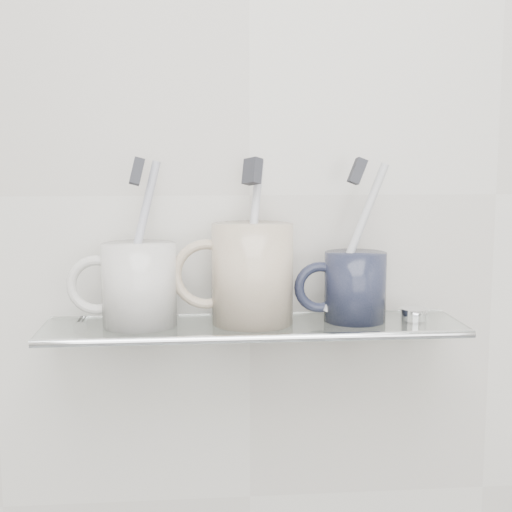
{
  "coord_description": "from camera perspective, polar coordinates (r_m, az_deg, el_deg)",
  "views": [
    {
      "loc": [
        -0.07,
        0.21,
        1.3
      ],
      "look_at": [
        0.0,
        1.04,
        1.18
      ],
      "focal_mm": 50.0,
      "sensor_mm": 36.0,
      "label": 1
    }
  ],
  "objects": [
    {
      "name": "bracket_right",
      "position": [
        0.94,
        12.43,
        -5.28
      ],
      "size": [
        0.02,
        0.03,
        0.02
      ],
      "primitive_type": "cylinder",
      "rotation": [
        1.57,
        0.0,
        0.0
      ],
      "color": "silver",
      "rests_on": "wall_back"
    },
    {
      "name": "mug_left",
      "position": [
        0.85,
        -9.31,
        -2.26
      ],
      "size": [
        0.1,
        0.1,
        0.1
      ],
      "primitive_type": "cylinder",
      "rotation": [
        0.0,
        0.0,
        0.14
      ],
      "color": "silver",
      "rests_on": "shelf_glass"
    },
    {
      "name": "mug_right",
      "position": [
        0.87,
        7.93,
        -2.45
      ],
      "size": [
        0.09,
        0.09,
        0.08
      ],
      "primitive_type": "cylinder",
      "rotation": [
        0.0,
        0.0,
        0.33
      ],
      "color": "black",
      "rests_on": "shelf_glass"
    },
    {
      "name": "bristles_left",
      "position": [
        0.84,
        -9.51,
        6.69
      ],
      "size": [
        0.02,
        0.03,
        0.03
      ],
      "primitive_type": "cube",
      "rotation": [
        -0.14,
        0.25,
        0.08
      ],
      "color": "#2C2E34",
      "rests_on": "toothbrush_left"
    },
    {
      "name": "shelf_glass",
      "position": [
        0.86,
        -0.17,
        -5.69
      ],
      "size": [
        0.5,
        0.12,
        0.01
      ],
      "primitive_type": "cube",
      "color": "silver",
      "rests_on": "wall_back"
    },
    {
      "name": "chrome_cap",
      "position": [
        0.9,
        12.53,
        -4.54
      ],
      "size": [
        0.03,
        0.03,
        0.01
      ],
      "primitive_type": "cylinder",
      "color": "silver",
      "rests_on": "shelf_glass"
    },
    {
      "name": "mug_center",
      "position": [
        0.85,
        -0.29,
        -1.42
      ],
      "size": [
        0.11,
        0.11,
        0.12
      ],
      "primitive_type": "cylinder",
      "rotation": [
        0.0,
        0.0,
        -0.14
      ],
      "color": "beige",
      "rests_on": "shelf_glass"
    },
    {
      "name": "toothbrush_right",
      "position": [
        0.86,
        8.01,
        1.42
      ],
      "size": [
        0.08,
        0.02,
        0.18
      ],
      "primitive_type": "cylinder",
      "rotation": [
        -0.09,
        0.37,
        -0.07
      ],
      "color": "silver",
      "rests_on": "mug_right"
    },
    {
      "name": "bristles_right",
      "position": [
        0.86,
        8.11,
        6.74
      ],
      "size": [
        0.02,
        0.02,
        0.03
      ],
      "primitive_type": "cube",
      "rotation": [
        -0.09,
        0.37,
        -0.07
      ],
      "color": "#2C2E34",
      "rests_on": "toothbrush_right"
    },
    {
      "name": "shelf_rail",
      "position": [
        0.8,
        0.17,
        -6.62
      ],
      "size": [
        0.5,
        0.01,
        0.01
      ],
      "primitive_type": "cylinder",
      "rotation": [
        0.0,
        1.57,
        0.0
      ],
      "color": "silver",
      "rests_on": "shelf_glass"
    },
    {
      "name": "bristles_center",
      "position": [
        0.84,
        -0.29,
        6.79
      ],
      "size": [
        0.03,
        0.03,
        0.03
      ],
      "primitive_type": "cube",
      "rotation": [
        -0.13,
        0.23,
        0.59
      ],
      "color": "#2C2E34",
      "rests_on": "toothbrush_center"
    },
    {
      "name": "toothbrush_left",
      "position": [
        0.84,
        -9.39,
        1.24
      ],
      "size": [
        0.06,
        0.04,
        0.19
      ],
      "primitive_type": "cylinder",
      "rotation": [
        -0.14,
        0.25,
        0.08
      ],
      "color": "#A1A2B8",
      "rests_on": "mug_left"
    },
    {
      "name": "bracket_left",
      "position": [
        0.91,
        -13.77,
        -5.78
      ],
      "size": [
        0.02,
        0.03,
        0.02
      ],
      "primitive_type": "cylinder",
      "rotation": [
        1.57,
        0.0,
        0.0
      ],
      "color": "silver",
      "rests_on": "wall_back"
    },
    {
      "name": "mug_left_handle",
      "position": [
        0.85,
        -12.64,
        -2.29
      ],
      "size": [
        0.07,
        0.01,
        0.07
      ],
      "primitive_type": "torus",
      "rotation": [
        1.57,
        0.0,
        0.0
      ],
      "color": "silver",
      "rests_on": "mug_left"
    },
    {
      "name": "mug_center_handle",
      "position": [
        0.85,
        -3.97,
        -1.47
      ],
      "size": [
        0.08,
        0.01,
        0.08
      ],
      "primitive_type": "torus",
      "rotation": [
        1.57,
        0.0,
        0.0
      ],
      "color": "beige",
      "rests_on": "mug_center"
    },
    {
      "name": "wall_back",
      "position": [
        0.9,
        -0.52,
        4.88
      ],
      "size": [
        2.5,
        0.0,
        2.5
      ],
      "primitive_type": "plane",
      "rotation": [
        1.57,
        0.0,
        0.0
      ],
      "color": "beige",
      "rests_on": "ground"
    },
    {
      "name": "toothbrush_center",
      "position": [
        0.84,
        -0.29,
        1.35
      ],
      "size": [
        0.04,
        0.06,
        0.19
      ],
      "primitive_type": "cylinder",
      "rotation": [
        -0.13,
        0.23,
        0.59
      ],
      "color": "silver",
      "rests_on": "mug_center"
    },
    {
      "name": "mug_right_handle",
      "position": [
        0.86,
        5.13,
        -2.51
      ],
      "size": [
        0.06,
        0.01,
        0.06
      ],
      "primitive_type": "torus",
      "rotation": [
        1.57,
        0.0,
        0.0
      ],
      "color": "black",
      "rests_on": "mug_right"
    }
  ]
}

